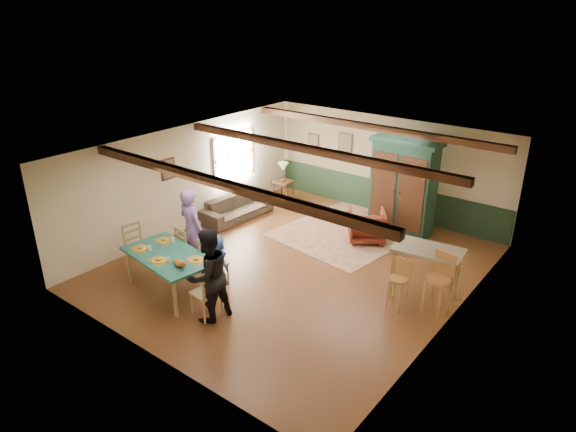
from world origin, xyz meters
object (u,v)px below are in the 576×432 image
Objects in this scene: bar_stool_right at (437,286)px; person_child at (217,260)px; end_table at (283,191)px; person_woman at (208,276)px; dining_chair_end_right at (206,291)px; armchair at (367,226)px; sofa at (236,208)px; dining_chair_end_left at (138,248)px; dining_chair_far_left at (190,249)px; counter_table at (426,273)px; dining_table at (170,273)px; person_man at (192,230)px; table_lamp at (283,172)px; cat at (180,262)px; armoire at (403,187)px; dining_chair_far_right at (214,262)px; bar_stool_left at (398,285)px.

person_child is at bearing -151.22° from bar_stool_right.
person_woman is at bearing -64.30° from end_table.
person_child is at bearing -67.56° from end_table.
dining_chair_end_right is 1.19× the size of armchair.
dining_chair_end_left is at bearing -171.85° from sofa.
dining_chair_far_left is 1.00× the size of dining_chair_end_left.
counter_table is at bearing 138.95° from bar_stool_right.
sofa is at bearing 112.97° from dining_table.
dining_chair_far_left is 1.88m from dining_chair_end_right.
person_woman is 1.43× the size of bar_stool_right.
bar_stool_right reaches higher than dining_chair_far_left.
person_man is 0.96m from person_child.
counter_table is (5.47, 2.75, 0.02)m from dining_chair_end_left.
person_child is at bearing -133.26° from person_woman.
person_child reaches higher than dining_table.
dining_chair_end_left reaches higher than dining_table.
dining_chair_end_left is 5.25m from table_lamp.
dining_table is 5.60m from table_lamp.
armoire is at bearing 80.79° from cat.
bar_stool_right is at bearing -148.85° from dining_chair_far_right.
table_lamp is (-1.35, 5.42, 0.48)m from dining_table.
dining_chair_far_right is 0.09m from person_child.
table_lamp is at bearing -50.16° from armchair.
person_woman is 0.74× the size of armoire.
armoire is 2.39× the size of bar_stool_left.
sofa is 1.83m from end_table.
dining_chair_far_left is at bearing -155.24° from bar_stool_right.
counter_table is (2.24, -1.60, 0.15)m from armchair.
sofa is at bearing -58.17° from dining_chair_far_left.
dining_table is 5.00× the size of cat.
person_child is 5.00m from table_lamp.
bar_stool_right reaches higher than dining_table.
dining_chair_far_right is 1.00m from cat.
dining_chair_end_left is (-0.93, -0.66, 0.00)m from dining_chair_far_left.
dining_chair_far_left is 4.69m from end_table.
dining_table is at bearing -76.06° from end_table.
cat is 0.65× the size of end_table.
person_child is (0.56, 0.81, 0.14)m from dining_table.
armoire is at bearing 66.73° from dining_table.
counter_table is at bearing -147.13° from dining_chair_far_left.
person_man is 5.19m from bar_stool_right.
armoire is at bearing 125.05° from counter_table.
dining_table is 4.95m from armchair.
bar_stool_right is at bearing 136.01° from dining_chair_end_right.
dining_chair_far_right is 0.98m from person_man.
sofa is at bearing 12.85° from dining_chair_end_left.
dining_table is 0.81× the size of armoire.
sofa is 3.72× the size of table_lamp.
dining_chair_far_right is 1.00× the size of dining_chair_end_left.
dining_chair_far_left is 0.50× the size of sofa.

